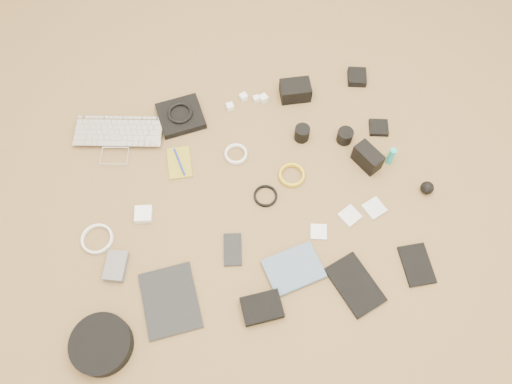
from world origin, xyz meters
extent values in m
cube|color=olive|center=(0.00, 0.00, -0.02)|extent=(4.00, 4.00, 0.04)
imported|color=silver|center=(-0.47, 0.38, 0.01)|extent=(0.43, 0.35, 0.03)
cube|color=black|center=(-0.19, 0.45, 0.02)|extent=(0.20, 0.19, 0.03)
torus|color=black|center=(-0.19, 0.45, 0.04)|extent=(0.14, 0.14, 0.01)
cube|color=white|center=(0.03, 0.44, 0.01)|extent=(0.03, 0.03, 0.03)
cube|color=white|center=(0.10, 0.48, 0.01)|extent=(0.04, 0.04, 0.03)
cube|color=white|center=(0.18, 0.45, 0.02)|extent=(0.04, 0.04, 0.03)
cube|color=white|center=(0.15, 0.45, 0.01)|extent=(0.03, 0.03, 0.02)
cube|color=black|center=(0.32, 0.43, 0.04)|extent=(0.14, 0.11, 0.08)
cube|color=black|center=(0.62, 0.45, 0.02)|extent=(0.10, 0.11, 0.03)
cube|color=olive|center=(-0.24, 0.23, 0.00)|extent=(0.11, 0.16, 0.01)
cylinder|color=#1321A2|center=(-0.24, 0.23, 0.01)|extent=(0.02, 0.13, 0.01)
torus|color=white|center=(-0.01, 0.21, 0.01)|extent=(0.12, 0.12, 0.01)
cylinder|color=black|center=(0.28, 0.22, 0.03)|extent=(0.07, 0.07, 0.07)
cylinder|color=black|center=(0.45, 0.16, 0.03)|extent=(0.07, 0.07, 0.06)
cube|color=black|center=(0.61, 0.17, 0.01)|extent=(0.10, 0.10, 0.02)
cube|color=white|center=(-0.42, 0.03, 0.01)|extent=(0.08, 0.08, 0.03)
torus|color=white|center=(-0.61, -0.02, 0.01)|extent=(0.16, 0.16, 0.01)
torus|color=black|center=(0.06, -0.01, 0.00)|extent=(0.12, 0.12, 0.01)
torus|color=gold|center=(0.19, 0.05, 0.01)|extent=(0.13, 0.13, 0.01)
cube|color=black|center=(0.50, 0.03, 0.04)|extent=(0.11, 0.13, 0.09)
cylinder|color=#19A8A0|center=(0.60, 0.01, 0.05)|extent=(0.03, 0.03, 0.09)
cube|color=#5A5A5F|center=(-0.55, -0.15, 0.02)|extent=(0.11, 0.13, 0.03)
cube|color=black|center=(-0.39, -0.32, 0.01)|extent=(0.19, 0.25, 0.01)
cube|color=black|center=(-0.12, -0.19, 0.01)|extent=(0.09, 0.14, 0.01)
cube|color=silver|center=(0.22, -0.21, 0.00)|extent=(0.08, 0.08, 0.01)
cube|color=silver|center=(0.36, -0.18, 0.00)|extent=(0.09, 0.09, 0.01)
cube|color=silver|center=(0.46, -0.17, 0.01)|extent=(0.09, 0.09, 0.01)
sphere|color=black|center=(0.69, -0.15, 0.03)|extent=(0.05, 0.05, 0.05)
cylinder|color=black|center=(-0.64, -0.42, 0.03)|extent=(0.25, 0.25, 0.06)
cube|color=black|center=(-0.07, -0.44, 0.02)|extent=(0.14, 0.10, 0.04)
imported|color=#465E77|center=(0.09, -0.41, 0.01)|extent=(0.22, 0.18, 0.02)
cube|color=black|center=(0.28, -0.45, 0.01)|extent=(0.19, 0.24, 0.02)
cube|color=black|center=(0.53, -0.43, 0.01)|extent=(0.12, 0.17, 0.01)
camera|label=1|loc=(-0.20, -0.83, 1.80)|focal=35.00mm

